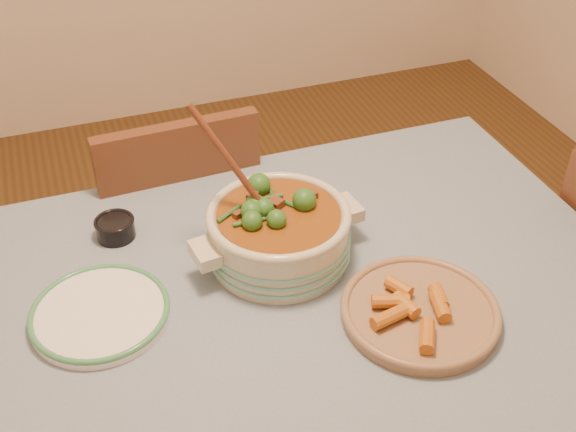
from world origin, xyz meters
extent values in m
cube|color=#59301D|center=(0.00, 0.00, 0.72)|extent=(1.60, 1.00, 0.05)
cube|color=gray|center=(0.00, 0.00, 0.75)|extent=(1.68, 1.08, 0.01)
cylinder|color=#59301D|center=(0.73, 0.43, 0.35)|extent=(0.07, 0.07, 0.70)
cylinder|color=beige|center=(0.10, 0.13, 0.82)|extent=(0.34, 0.34, 0.12)
torus|color=beige|center=(0.10, 0.13, 0.88)|extent=(0.32, 0.32, 0.02)
cube|color=beige|center=(0.27, 0.15, 0.83)|extent=(0.06, 0.09, 0.03)
cube|color=beige|center=(-0.07, 0.10, 0.83)|extent=(0.06, 0.09, 0.03)
cylinder|color=brown|center=(0.10, 0.13, 0.87)|extent=(0.27, 0.27, 0.02)
cylinder|color=white|center=(-0.31, 0.07, 0.77)|extent=(0.29, 0.29, 0.02)
torus|color=#408E5A|center=(-0.31, 0.07, 0.77)|extent=(0.29, 0.29, 0.01)
cylinder|color=black|center=(-0.23, 0.32, 0.78)|extent=(0.11, 0.11, 0.05)
torus|color=black|center=(-0.23, 0.32, 0.80)|extent=(0.09, 0.09, 0.01)
cylinder|color=black|center=(-0.23, 0.32, 0.79)|extent=(0.08, 0.08, 0.01)
cylinder|color=#977253|center=(0.31, -0.15, 0.77)|extent=(0.34, 0.34, 0.02)
torus|color=#977253|center=(0.31, -0.15, 0.78)|extent=(0.33, 0.33, 0.02)
cube|color=#5B311B|center=(-0.04, 0.71, 0.46)|extent=(0.44, 0.44, 0.04)
cube|color=#5B311B|center=(-0.04, 0.51, 0.69)|extent=(0.43, 0.06, 0.46)
cylinder|color=#5B311B|center=(0.13, 0.90, 0.23)|extent=(0.04, 0.04, 0.46)
cylinder|color=#5B311B|center=(-0.23, 0.88, 0.23)|extent=(0.04, 0.04, 0.46)
cylinder|color=#5B311B|center=(0.14, 0.53, 0.23)|extent=(0.04, 0.04, 0.46)
cylinder|color=#5B311B|center=(-0.22, 0.52, 0.23)|extent=(0.04, 0.04, 0.46)
cylinder|color=#5B311B|center=(0.88, 0.09, 0.22)|extent=(0.04, 0.04, 0.44)
camera|label=1|loc=(-0.30, -1.05, 1.82)|focal=45.00mm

